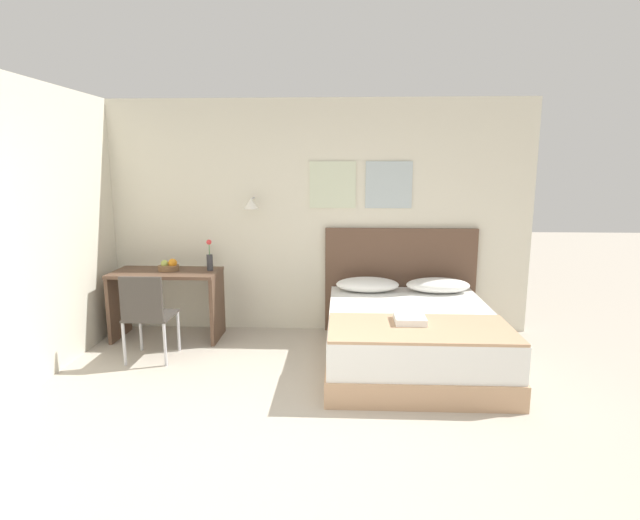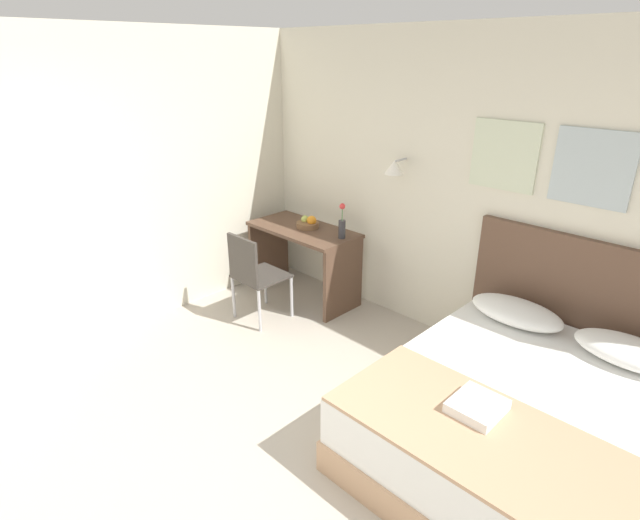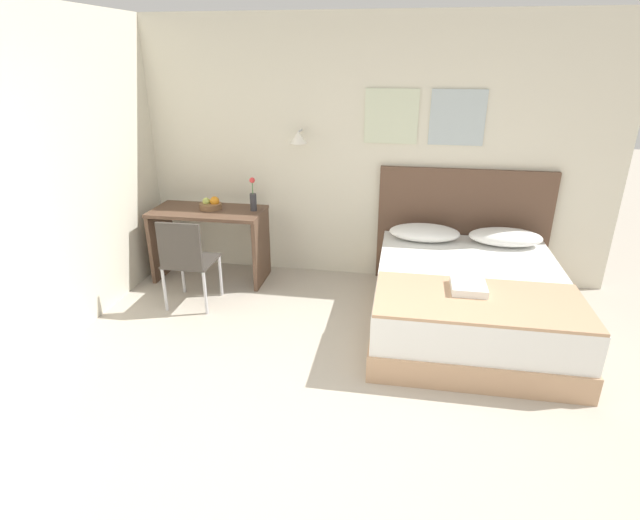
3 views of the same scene
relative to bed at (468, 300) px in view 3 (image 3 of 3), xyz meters
name	(u,v)px [view 3 (image 3 of 3)]	position (x,y,z in m)	size (l,w,h in m)	color
ground_plane	(296,470)	(-1.13, -1.89, -0.27)	(24.00, 24.00, 0.00)	#B2A899
wall_back	(356,153)	(-1.13, 1.06, 1.06)	(5.21, 0.31, 2.65)	beige
bed	(468,300)	(0.00, 0.00, 0.00)	(1.61, 1.95, 0.54)	tan
headboard	(462,227)	(0.00, 1.01, 0.34)	(1.73, 0.06, 1.21)	brown
pillow_left	(424,233)	(-0.39, 0.74, 0.35)	(0.69, 0.38, 0.16)	white
pillow_right	(505,237)	(0.39, 0.74, 0.35)	(0.69, 0.38, 0.16)	white
throw_blanket	(480,300)	(0.00, -0.57, 0.28)	(1.56, 0.78, 0.02)	tan
folded_towel_near_foot	(468,287)	(-0.07, -0.43, 0.33)	(0.26, 0.29, 0.06)	white
desk	(209,231)	(-2.61, 0.64, 0.26)	(1.16, 0.57, 0.77)	brown
desk_chair	(186,257)	(-2.57, -0.06, 0.25)	(0.44, 0.44, 0.88)	#3D3833
fruit_bowl	(211,204)	(-2.59, 0.69, 0.55)	(0.23, 0.23, 0.13)	brown
flower_vase	(253,198)	(-2.13, 0.70, 0.63)	(0.07, 0.07, 0.35)	#333338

